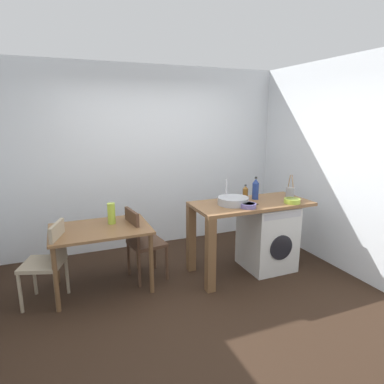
% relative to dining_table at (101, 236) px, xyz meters
% --- Properties ---
extents(ground_plane, '(5.46, 5.46, 0.00)m').
position_rel_dining_table_xyz_m(ground_plane, '(0.86, -0.58, -0.64)').
color(ground_plane, black).
extents(wall_back, '(4.60, 0.10, 2.70)m').
position_rel_dining_table_xyz_m(wall_back, '(0.86, 1.17, 0.71)').
color(wall_back, silver).
rests_on(wall_back, ground_plane).
extents(wall_counter_side, '(0.10, 3.80, 2.70)m').
position_rel_dining_table_xyz_m(wall_counter_side, '(3.01, -0.58, 0.71)').
color(wall_counter_side, silver).
rests_on(wall_counter_side, ground_plane).
extents(dining_table, '(1.10, 0.76, 0.74)m').
position_rel_dining_table_xyz_m(dining_table, '(0.00, 0.00, 0.00)').
color(dining_table, brown).
rests_on(dining_table, ground_plane).
extents(chair_person_seat, '(0.51, 0.51, 0.90)m').
position_rel_dining_table_xyz_m(chair_person_seat, '(-0.55, -0.12, -0.14)').
color(chair_person_seat, gray).
rests_on(chair_person_seat, ground_plane).
extents(chair_opposite, '(0.46, 0.46, 0.90)m').
position_rel_dining_table_xyz_m(chair_opposite, '(0.48, 0.04, -0.14)').
color(chair_opposite, '#4C3323').
rests_on(chair_opposite, ground_plane).
extents(kitchen_counter, '(1.50, 0.68, 0.92)m').
position_rel_dining_table_xyz_m(kitchen_counter, '(1.62, -0.26, 0.12)').
color(kitchen_counter, brown).
rests_on(kitchen_counter, ground_plane).
extents(washing_machine, '(0.60, 0.61, 0.86)m').
position_rel_dining_table_xyz_m(washing_machine, '(2.09, -0.27, -0.21)').
color(washing_machine, silver).
rests_on(washing_machine, ground_plane).
extents(sink_basin, '(0.38, 0.38, 0.09)m').
position_rel_dining_table_xyz_m(sink_basin, '(1.57, -0.26, 0.32)').
color(sink_basin, '#9EA0A5').
rests_on(sink_basin, kitchen_counter).
extents(tap, '(0.02, 0.02, 0.28)m').
position_rel_dining_table_xyz_m(tap, '(1.57, -0.08, 0.42)').
color(tap, '#B2B2B7').
rests_on(tap, kitchen_counter).
extents(bottle_tall_green, '(0.07, 0.07, 0.19)m').
position_rel_dining_table_xyz_m(bottle_tall_green, '(1.86, -0.07, 0.36)').
color(bottle_tall_green, brown).
rests_on(bottle_tall_green, kitchen_counter).
extents(bottle_squat_brown, '(0.08, 0.08, 0.30)m').
position_rel_dining_table_xyz_m(bottle_squat_brown, '(1.96, -0.14, 0.41)').
color(bottle_squat_brown, navy).
rests_on(bottle_squat_brown, kitchen_counter).
extents(mixing_bowl, '(0.19, 0.19, 0.05)m').
position_rel_dining_table_xyz_m(mixing_bowl, '(1.66, -0.46, 0.31)').
color(mixing_bowl, slate).
rests_on(mixing_bowl, kitchen_counter).
extents(utensil_crock, '(0.11, 0.11, 0.30)m').
position_rel_dining_table_xyz_m(utensil_crock, '(2.46, -0.21, 0.35)').
color(utensil_crock, gray).
rests_on(utensil_crock, kitchen_counter).
extents(colander, '(0.20, 0.20, 0.06)m').
position_rel_dining_table_xyz_m(colander, '(2.28, -0.48, 0.31)').
color(colander, '#A8C63D').
rests_on(colander, kitchen_counter).
extents(vase, '(0.09, 0.09, 0.25)m').
position_rel_dining_table_xyz_m(vase, '(0.15, 0.10, 0.22)').
color(vase, '#A8C63D').
rests_on(vase, dining_table).
extents(scissors, '(0.15, 0.06, 0.01)m').
position_rel_dining_table_xyz_m(scissors, '(1.78, -0.36, 0.28)').
color(scissors, '#B2B2B7').
rests_on(scissors, kitchen_counter).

